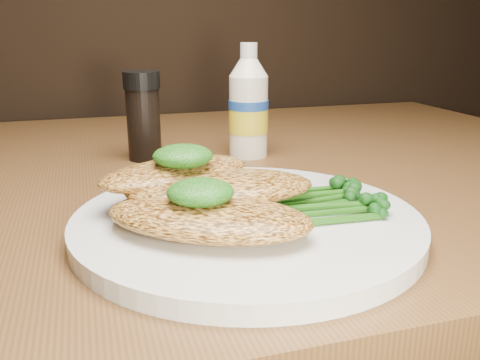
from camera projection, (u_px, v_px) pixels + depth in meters
name	position (u px, v px, depth m)	size (l,w,h in m)	color
plate	(247.00, 222.00, 0.45)	(0.30, 0.30, 0.02)	white
chicken_front	(208.00, 217.00, 0.40)	(0.17, 0.09, 0.03)	#CA8E40
chicken_mid	(220.00, 188.00, 0.45)	(0.17, 0.08, 0.03)	#CA8E40
chicken_back	(176.00, 173.00, 0.47)	(0.15, 0.07, 0.02)	#CA8E40
pesto_front	(200.00, 192.00, 0.40)	(0.05, 0.05, 0.02)	black
pesto_back	(183.00, 156.00, 0.45)	(0.05, 0.05, 0.02)	black
broccolini_bundle	(305.00, 198.00, 0.45)	(0.15, 0.11, 0.02)	#215713
mayo_bottle	(248.00, 101.00, 0.69)	(0.05, 0.05, 0.15)	#F4E8CF
pepper_grinder	(143.00, 116.00, 0.67)	(0.05, 0.05, 0.12)	black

